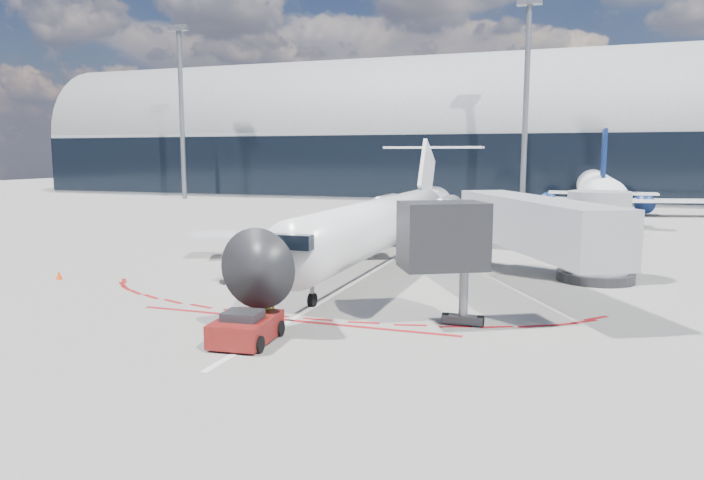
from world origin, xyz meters
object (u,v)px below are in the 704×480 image
(regional_jet, at_px, (385,222))
(pushback_tug, at_px, (246,328))
(ramp_worker, at_px, (266,309))
(uld_container, at_px, (240,268))

(regional_jet, bearing_deg, pushback_tug, -90.63)
(ramp_worker, xyz_separation_m, uld_container, (-5.48, 7.86, -0.10))
(regional_jet, relative_size, uld_container, 18.47)
(pushback_tug, distance_m, uld_container, 10.72)
(regional_jet, xyz_separation_m, pushback_tug, (-0.19, -17.25, -2.11))
(regional_jet, relative_size, pushback_tug, 6.65)
(regional_jet, distance_m, pushback_tug, 17.38)
(uld_container, bearing_deg, pushback_tug, -60.37)
(pushback_tug, bearing_deg, ramp_worker, 80.50)
(ramp_worker, bearing_deg, uld_container, -81.00)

